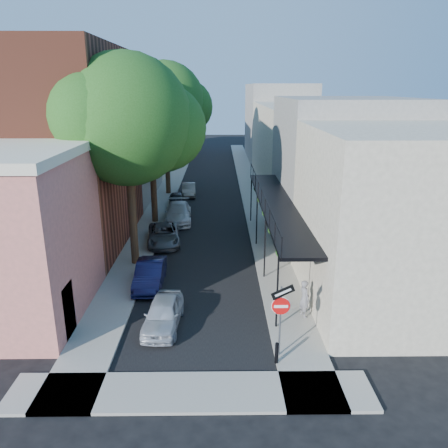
{
  "coord_description": "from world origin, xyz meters",
  "views": [
    {
      "loc": [
        0.95,
        -13.0,
        9.64
      ],
      "look_at": [
        1.2,
        8.69,
        2.8
      ],
      "focal_mm": 35.0,
      "sensor_mm": 36.0,
      "label": 1
    }
  ],
  "objects_px": {
    "parked_car_e": "(177,200)",
    "parked_car_a": "(163,314)",
    "sign_post": "(281,309)",
    "parked_car_c": "(164,235)",
    "oak_near": "(136,122)",
    "pedestrian": "(304,298)",
    "parked_car_f": "(189,190)",
    "bollard": "(277,353)",
    "oak_far": "(170,103)",
    "oak_mid": "(156,125)",
    "parked_car_d": "(178,213)",
    "parked_car_b": "(150,274)"
  },
  "relations": [
    {
      "from": "parked_car_a",
      "to": "pedestrian",
      "type": "xyz_separation_m",
      "value": [
        6.0,
        0.6,
        0.36
      ]
    },
    {
      "from": "oak_near",
      "to": "parked_car_b",
      "type": "xyz_separation_m",
      "value": [
        0.82,
        -3.04,
        -7.25
      ]
    },
    {
      "from": "parked_car_a",
      "to": "parked_car_f",
      "type": "bearing_deg",
      "value": 94.48
    },
    {
      "from": "parked_car_d",
      "to": "parked_car_f",
      "type": "distance_m",
      "value": 8.19
    },
    {
      "from": "bollard",
      "to": "parked_car_f",
      "type": "xyz_separation_m",
      "value": [
        -4.83,
        25.91,
        0.04
      ]
    },
    {
      "from": "parked_car_b",
      "to": "parked_car_f",
      "type": "xyz_separation_m",
      "value": [
        0.71,
        19.19,
        -0.07
      ]
    },
    {
      "from": "parked_car_d",
      "to": "pedestrian",
      "type": "height_order",
      "value": "pedestrian"
    },
    {
      "from": "parked_car_d",
      "to": "oak_near",
      "type": "bearing_deg",
      "value": -102.78
    },
    {
      "from": "parked_car_e",
      "to": "parked_car_a",
      "type": "bearing_deg",
      "value": -92.07
    },
    {
      "from": "parked_car_a",
      "to": "parked_car_f",
      "type": "height_order",
      "value": "parked_car_a"
    },
    {
      "from": "sign_post",
      "to": "parked_car_c",
      "type": "relative_size",
      "value": 0.69
    },
    {
      "from": "sign_post",
      "to": "bollard",
      "type": "relative_size",
      "value": 3.74
    },
    {
      "from": "parked_car_c",
      "to": "pedestrian",
      "type": "distance_m",
      "value": 12.0
    },
    {
      "from": "oak_mid",
      "to": "parked_car_a",
      "type": "distance_m",
      "value": 16.44
    },
    {
      "from": "parked_car_b",
      "to": "parked_car_d",
      "type": "relative_size",
      "value": 0.82
    },
    {
      "from": "oak_mid",
      "to": "parked_car_f",
      "type": "xyz_separation_m",
      "value": [
        1.59,
        8.18,
        -6.5
      ]
    },
    {
      "from": "oak_mid",
      "to": "oak_far",
      "type": "distance_m",
      "value": 9.12
    },
    {
      "from": "bollard",
      "to": "oak_far",
      "type": "relative_size",
      "value": 0.07
    },
    {
      "from": "parked_car_b",
      "to": "oak_far",
      "type": "bearing_deg",
      "value": 91.31
    },
    {
      "from": "oak_near",
      "to": "parked_car_c",
      "type": "height_order",
      "value": "oak_near"
    },
    {
      "from": "oak_mid",
      "to": "parked_car_f",
      "type": "distance_m",
      "value": 10.56
    },
    {
      "from": "oak_mid",
      "to": "pedestrian",
      "type": "relative_size",
      "value": 6.06
    },
    {
      "from": "parked_car_c",
      "to": "parked_car_d",
      "type": "height_order",
      "value": "parked_car_d"
    },
    {
      "from": "oak_mid",
      "to": "parked_car_a",
      "type": "xyz_separation_m",
      "value": [
        2.02,
        -14.98,
        -6.45
      ]
    },
    {
      "from": "oak_near",
      "to": "sign_post",
      "type": "bearing_deg",
      "value": -54.91
    },
    {
      "from": "sign_post",
      "to": "parked_car_d",
      "type": "relative_size",
      "value": 0.64
    },
    {
      "from": "parked_car_c",
      "to": "parked_car_e",
      "type": "height_order",
      "value": "parked_car_c"
    },
    {
      "from": "parked_car_f",
      "to": "bollard",
      "type": "bearing_deg",
      "value": -83.18
    },
    {
      "from": "pedestrian",
      "to": "oak_far",
      "type": "bearing_deg",
      "value": 0.04
    },
    {
      "from": "oak_mid",
      "to": "oak_far",
      "type": "bearing_deg",
      "value": 89.59
    },
    {
      "from": "parked_car_c",
      "to": "parked_car_f",
      "type": "xyz_separation_m",
      "value": [
        0.77,
        12.97,
        -0.04
      ]
    },
    {
      "from": "oak_near",
      "to": "parked_car_f",
      "type": "bearing_deg",
      "value": 84.57
    },
    {
      "from": "oak_far",
      "to": "oak_mid",
      "type": "bearing_deg",
      "value": -90.41
    },
    {
      "from": "oak_near",
      "to": "pedestrian",
      "type": "height_order",
      "value": "oak_near"
    },
    {
      "from": "parked_car_e",
      "to": "pedestrian",
      "type": "relative_size",
      "value": 1.98
    },
    {
      "from": "parked_car_a",
      "to": "sign_post",
      "type": "bearing_deg",
      "value": -23.09
    },
    {
      "from": "oak_far",
      "to": "parked_car_f",
      "type": "bearing_deg",
      "value": -29.44
    },
    {
      "from": "oak_near",
      "to": "oak_mid",
      "type": "relative_size",
      "value": 1.12
    },
    {
      "from": "parked_car_a",
      "to": "parked_car_e",
      "type": "distance_m",
      "value": 19.32
    },
    {
      "from": "parked_car_a",
      "to": "oak_far",
      "type": "bearing_deg",
      "value": 98.06
    },
    {
      "from": "oak_mid",
      "to": "parked_car_c",
      "type": "height_order",
      "value": "oak_mid"
    },
    {
      "from": "pedestrian",
      "to": "sign_post",
      "type": "bearing_deg",
      "value": 134.6
    },
    {
      "from": "parked_car_a",
      "to": "parked_car_f",
      "type": "xyz_separation_m",
      "value": [
        -0.43,
        23.16,
        -0.04
      ]
    },
    {
      "from": "oak_near",
      "to": "parked_car_e",
      "type": "bearing_deg",
      "value": 86.42
    },
    {
      "from": "oak_far",
      "to": "parked_car_c",
      "type": "xyz_separation_m",
      "value": [
        0.75,
        -13.83,
        -7.66
      ]
    },
    {
      "from": "parked_car_a",
      "to": "parked_car_b",
      "type": "distance_m",
      "value": 4.14
    },
    {
      "from": "oak_far",
      "to": "parked_car_f",
      "type": "distance_m",
      "value": 7.89
    },
    {
      "from": "pedestrian",
      "to": "parked_car_c",
      "type": "bearing_deg",
      "value": 18.16
    },
    {
      "from": "oak_mid",
      "to": "parked_car_e",
      "type": "height_order",
      "value": "oak_mid"
    },
    {
      "from": "oak_mid",
      "to": "parked_car_f",
      "type": "height_order",
      "value": "oak_mid"
    }
  ]
}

